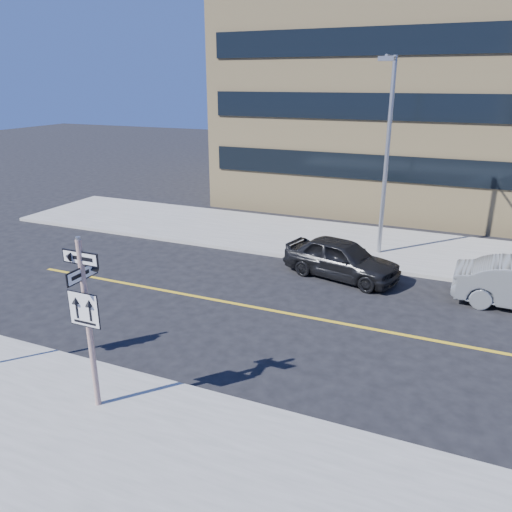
% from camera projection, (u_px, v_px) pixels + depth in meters
% --- Properties ---
extents(ground, '(120.00, 120.00, 0.00)m').
position_uv_depth(ground, '(160.00, 358.00, 13.78)').
color(ground, black).
rests_on(ground, ground).
extents(sign_pole, '(0.92, 0.92, 4.06)m').
position_uv_depth(sign_pole, '(87.00, 315.00, 10.79)').
color(sign_pole, silver).
rests_on(sign_pole, near_sidewalk).
extents(parked_car_a, '(2.84, 4.82, 1.54)m').
position_uv_depth(parked_car_a, '(341.00, 258.00, 19.15)').
color(parked_car_a, black).
rests_on(parked_car_a, ground).
extents(streetlight_a, '(0.55, 2.25, 8.00)m').
position_uv_depth(streetlight_a, '(387.00, 146.00, 20.01)').
color(streetlight_a, gray).
rests_on(streetlight_a, far_sidewalk).
extents(building_brick, '(18.00, 18.00, 18.00)m').
position_uv_depth(building_brick, '(398.00, 51.00, 31.68)').
color(building_brick, tan).
rests_on(building_brick, ground).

